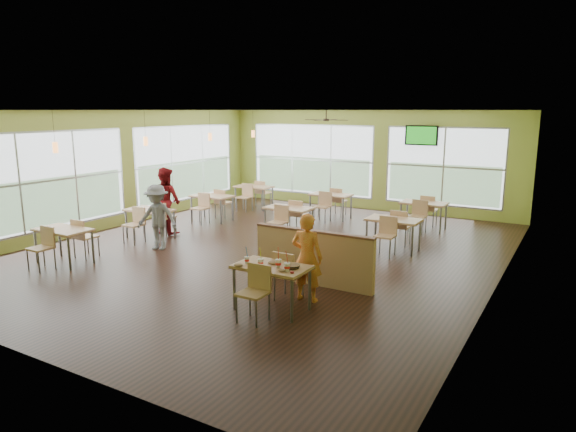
% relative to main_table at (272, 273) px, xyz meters
% --- Properties ---
extents(room, '(12.00, 12.04, 3.20)m').
position_rel_main_table_xyz_m(room, '(-2.00, 3.00, 0.97)').
color(room, black).
rests_on(room, ground).
extents(window_bays, '(9.24, 10.24, 2.38)m').
position_rel_main_table_xyz_m(window_bays, '(-4.65, 6.08, 0.85)').
color(window_bays, white).
rests_on(window_bays, room).
extents(main_table, '(1.22, 1.52, 0.87)m').
position_rel_main_table_xyz_m(main_table, '(0.00, 0.00, 0.00)').
color(main_table, tan).
rests_on(main_table, floor).
extents(half_wall_divider, '(2.40, 0.14, 1.04)m').
position_rel_main_table_xyz_m(half_wall_divider, '(0.00, 1.45, -0.11)').
color(half_wall_divider, tan).
rests_on(half_wall_divider, floor).
extents(dining_tables, '(6.92, 8.72, 0.87)m').
position_rel_main_table_xyz_m(dining_tables, '(-3.05, 4.71, -0.00)').
color(dining_tables, tan).
rests_on(dining_tables, floor).
extents(pendant_lights, '(0.11, 7.31, 0.86)m').
position_rel_main_table_xyz_m(pendant_lights, '(-5.20, 3.68, 1.82)').
color(pendant_lights, '#2D2119').
rests_on(pendant_lights, ceiling).
extents(ceiling_fan, '(1.25, 1.25, 0.29)m').
position_rel_main_table_xyz_m(ceiling_fan, '(-2.00, 6.00, 2.32)').
color(ceiling_fan, '#2D2119').
rests_on(ceiling_fan, ceiling).
extents(tv_backwall, '(1.00, 0.07, 0.60)m').
position_rel_main_table_xyz_m(tv_backwall, '(-0.20, 8.90, 1.82)').
color(tv_backwall, black).
rests_on(tv_backwall, wall_back).
extents(man_plaid, '(0.59, 0.41, 1.52)m').
position_rel_main_table_xyz_m(man_plaid, '(0.29, 0.66, 0.13)').
color(man_plaid, '#EF481A').
rests_on(man_plaid, floor).
extents(patron_maroon, '(0.94, 0.78, 1.75)m').
position_rel_main_table_xyz_m(patron_maroon, '(-5.23, 3.13, 0.24)').
color(patron_maroon, maroon).
rests_on(patron_maroon, floor).
extents(patron_grey, '(1.11, 0.82, 1.53)m').
position_rel_main_table_xyz_m(patron_grey, '(-4.28, 1.82, 0.13)').
color(patron_grey, slate).
rests_on(patron_grey, floor).
extents(cup_blue, '(0.09, 0.09, 0.31)m').
position_rel_main_table_xyz_m(cup_blue, '(-0.40, -0.11, 0.18)').
color(cup_blue, white).
rests_on(cup_blue, main_table).
extents(cup_yellow, '(0.10, 0.10, 0.35)m').
position_rel_main_table_xyz_m(cup_yellow, '(-0.11, -0.15, 0.19)').
color(cup_yellow, white).
rests_on(cup_yellow, main_table).
extents(cup_red_near, '(0.10, 0.10, 0.37)m').
position_rel_main_table_xyz_m(cup_red_near, '(0.16, -0.05, 0.19)').
color(cup_red_near, white).
rests_on(cup_red_near, main_table).
extents(cup_red_far, '(0.10, 0.10, 0.36)m').
position_rel_main_table_xyz_m(cup_red_far, '(0.37, -0.14, 0.19)').
color(cup_red_far, white).
rests_on(cup_red_far, main_table).
extents(food_basket, '(0.24, 0.24, 0.05)m').
position_rel_main_table_xyz_m(food_basket, '(0.36, 0.05, 0.15)').
color(food_basket, black).
rests_on(food_basket, main_table).
extents(ketchup_cup, '(0.06, 0.06, 0.03)m').
position_rel_main_table_xyz_m(ketchup_cup, '(0.48, -0.18, 0.13)').
color(ketchup_cup, maroon).
rests_on(ketchup_cup, main_table).
extents(wrapper_left, '(0.17, 0.16, 0.04)m').
position_rel_main_table_xyz_m(wrapper_left, '(-0.44, -0.30, 0.14)').
color(wrapper_left, '#99714A').
rests_on(wrapper_left, main_table).
extents(wrapper_mid, '(0.20, 0.18, 0.05)m').
position_rel_main_table_xyz_m(wrapper_mid, '(-0.02, 0.09, 0.14)').
color(wrapper_mid, '#99714A').
rests_on(wrapper_mid, main_table).
extents(wrapper_right, '(0.14, 0.13, 0.03)m').
position_rel_main_table_xyz_m(wrapper_right, '(0.31, -0.18, 0.13)').
color(wrapper_right, '#99714A').
rests_on(wrapper_right, main_table).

